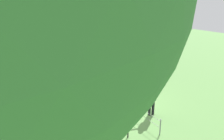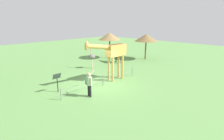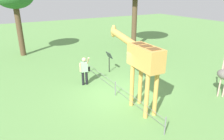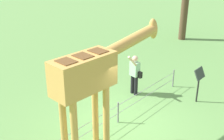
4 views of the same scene
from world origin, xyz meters
The scene contains 5 objects.
ground_plane centered at (0.00, 0.00, 0.00)m, with size 60.00×60.00×0.00m, color #60934C.
giraffe centered at (-1.43, -0.18, 2.28)m, with size 3.84×0.79×3.35m.
visitor centered at (1.94, 0.99, 0.90)m, with size 0.67×0.59×1.72m.
info_sign centered at (2.97, -1.12, 0.95)m, with size 0.56×0.21×1.32m.
wire_fence centered at (0.00, 0.18, 0.40)m, with size 7.05×0.05×0.75m.
Camera 4 is at (-6.17, -4.94, 5.27)m, focal length 46.30 mm.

